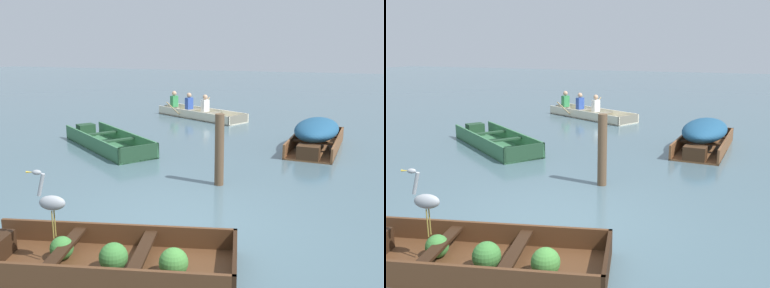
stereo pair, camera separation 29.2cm
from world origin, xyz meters
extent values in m
plane|color=#47606B|center=(0.00, 0.00, 0.00)|extent=(80.00, 80.00, 0.00)
cube|color=#4C2D19|center=(-0.26, -1.43, 0.02)|extent=(3.40, 1.95, 0.04)
cube|color=#4C2D19|center=(-0.12, -1.98, 0.16)|extent=(3.12, 0.84, 0.33)
cube|color=#4C2D19|center=(-0.40, -0.88, 0.16)|extent=(3.12, 0.84, 0.33)
cube|color=black|center=(1.26, -1.04, 0.16)|extent=(0.34, 1.16, 0.33)
cube|color=black|center=(-0.73, -1.55, 0.24)|extent=(0.42, 1.09, 0.04)
cube|color=black|center=(0.20, -1.31, 0.24)|extent=(0.42, 1.09, 0.04)
sphere|color=#387533|center=(-0.83, -1.48, 0.19)|extent=(0.29, 0.29, 0.29)
sphere|color=#387533|center=(-0.08, -1.50, 0.21)|extent=(0.34, 0.34, 0.34)
sphere|color=#428438|center=(0.63, -1.37, 0.21)|extent=(0.34, 0.34, 0.34)
cube|color=brown|center=(1.60, 5.87, 0.02)|extent=(1.28, 3.02, 0.04)
cube|color=brown|center=(2.14, 5.85, 0.18)|extent=(0.20, 2.96, 0.36)
cube|color=brown|center=(1.06, 5.90, 0.18)|extent=(0.20, 2.96, 0.36)
cube|color=#3F2716|center=(1.67, 7.33, 0.18)|extent=(1.14, 0.11, 0.36)
cube|color=#3F2716|center=(1.53, 4.57, 0.20)|extent=(0.53, 0.39, 0.32)
cube|color=#3F2716|center=(1.58, 5.43, 0.27)|extent=(1.04, 0.21, 0.04)
cube|color=#3F2716|center=(1.62, 6.32, 0.27)|extent=(1.04, 0.21, 0.04)
ellipsoid|color=navy|center=(1.60, 5.87, 0.52)|extent=(1.20, 2.48, 0.53)
cube|color=#387047|center=(-3.57, 4.08, 0.02)|extent=(3.51, 2.89, 0.04)
cube|color=#387047|center=(-3.85, 3.67, 0.19)|extent=(2.94, 2.07, 0.39)
cube|color=#387047|center=(-3.28, 4.49, 0.19)|extent=(2.94, 2.07, 0.39)
cube|color=#1E3D27|center=(-2.13, 3.08, 0.19)|extent=(0.64, 0.89, 0.39)
cube|color=#1E3D27|center=(-4.88, 4.99, 0.21)|extent=(0.57, 0.59, 0.35)
cube|color=#1E3D27|center=(-4.00, 4.38, 0.29)|extent=(0.68, 0.87, 0.04)
cube|color=#1E3D27|center=(-3.13, 3.77, 0.29)|extent=(0.68, 0.87, 0.04)
cube|color=beige|center=(-2.86, 9.46, 0.02)|extent=(3.81, 2.58, 0.04)
cube|color=beige|center=(-3.08, 9.03, 0.16)|extent=(3.38, 1.72, 0.32)
cube|color=beige|center=(-2.64, 9.90, 0.16)|extent=(3.38, 1.72, 0.32)
cube|color=gray|center=(-1.20, 8.64, 0.16)|extent=(0.50, 0.94, 0.32)
cube|color=gray|center=(-4.38, 10.22, 0.17)|extent=(0.53, 0.57, 0.29)
cube|color=gray|center=(-3.36, 9.71, 0.24)|extent=(0.55, 0.89, 0.04)
cube|color=gray|center=(-2.36, 9.21, 0.24)|extent=(0.55, 0.89, 0.04)
cube|color=white|center=(-2.66, 9.36, 0.48)|extent=(0.29, 0.33, 0.44)
sphere|color=tan|center=(-2.66, 9.36, 0.80)|extent=(0.18, 0.18, 0.18)
cube|color=#2D4CA5|center=(-3.45, 9.75, 0.48)|extent=(0.29, 0.33, 0.44)
sphere|color=tan|center=(-3.45, 9.75, 0.80)|extent=(0.18, 0.18, 0.18)
cube|color=#338C4C|center=(-4.23, 10.14, 0.48)|extent=(0.29, 0.33, 0.44)
sphere|color=tan|center=(-4.23, 10.14, 0.80)|extent=(0.18, 0.18, 0.18)
cylinder|color=tan|center=(-3.81, 9.03, 0.37)|extent=(0.32, 0.59, 0.55)
cylinder|color=tan|center=(-3.09, 10.48, 0.37)|extent=(0.32, 0.59, 0.55)
cylinder|color=olive|center=(-0.81, -1.63, 0.56)|extent=(0.02, 0.02, 0.35)
cylinder|color=olive|center=(-0.83, -1.57, 0.56)|extent=(0.02, 0.02, 0.35)
ellipsoid|color=#93999E|center=(-0.82, -1.60, 0.82)|extent=(0.34, 0.21, 0.18)
cylinder|color=#93999E|center=(-0.94, -1.63, 1.04)|extent=(0.12, 0.07, 0.28)
ellipsoid|color=#93999E|center=(-0.98, -1.64, 1.19)|extent=(0.12, 0.09, 0.06)
cone|color=gold|center=(-1.05, -1.66, 1.19)|extent=(0.10, 0.05, 0.02)
cylinder|color=brown|center=(0.10, 2.12, 0.69)|extent=(0.18, 0.18, 1.39)
camera|label=1|loc=(2.40, -5.47, 2.63)|focal=40.00mm
camera|label=2|loc=(2.67, -5.36, 2.63)|focal=40.00mm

